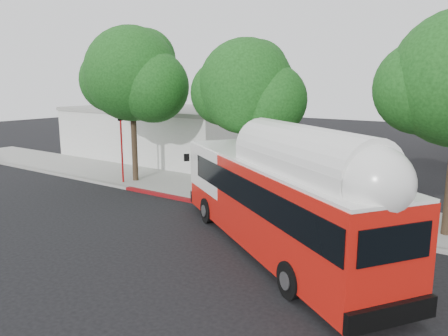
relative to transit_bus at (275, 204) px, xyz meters
The scene contains 9 objects.
ground 4.36m from the transit_bus, behind, with size 120.00×120.00×0.00m, color black.
sidewalk 7.49m from the transit_bus, 122.62° to the left, with size 60.00×5.00×0.15m, color gray.
curb_strip 5.56m from the transit_bus, 138.05° to the left, with size 60.00×0.30×0.15m, color gray.
red_curb_segment 7.97m from the transit_bus, 153.02° to the left, with size 10.00×0.32×0.16m, color maroon.
street_tree_left 14.29m from the transit_bus, 157.40° to the left, with size 6.67×5.80×9.74m.
street_tree_mid 8.30m from the transit_bus, 128.45° to the left, with size 5.75×5.00×8.62m.
low_commercial_bldg 22.51m from the transit_bus, 142.76° to the left, with size 16.20×10.20×4.25m.
transit_bus is the anchor object (origin of this frame).
signal_pole 13.88m from the transit_bus, 161.91° to the left, with size 0.12×0.40×4.26m.
Camera 1 is at (11.43, -13.59, 6.35)m, focal length 35.00 mm.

